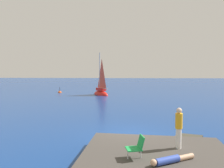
% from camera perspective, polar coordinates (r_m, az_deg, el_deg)
% --- Properties ---
extents(ground_plane, '(160.00, 160.00, 0.00)m').
position_cam_1_polar(ground_plane, '(12.15, 4.71, -13.71)').
color(ground_plane, navy).
extents(shore_ledge, '(5.96, 5.17, 0.56)m').
position_cam_1_polar(shore_ledge, '(8.43, 12.16, -19.92)').
color(shore_ledge, '#423D38').
rests_on(shore_ledge, ground).
extents(boulder_seaward, '(1.14, 1.18, 0.69)m').
position_cam_1_polar(boulder_seaward, '(11.08, 18.63, -15.67)').
color(boulder_seaward, '#3F3C36').
rests_on(boulder_seaward, ground).
extents(boulder_inland, '(1.90, 1.93, 0.99)m').
position_cam_1_polar(boulder_inland, '(11.06, 19.38, -15.73)').
color(boulder_inland, '#3F3C30').
rests_on(boulder_inland, ground).
extents(sailboat_near, '(3.04, 3.59, 6.75)m').
position_cam_1_polar(sailboat_near, '(30.89, -2.98, -2.25)').
color(sailboat_near, red).
rests_on(sailboat_near, ground).
extents(person_sunbather, '(1.61, 0.96, 0.25)m').
position_cam_1_polar(person_sunbather, '(7.75, 15.45, -19.00)').
color(person_sunbather, '#334CB2').
rests_on(person_sunbather, shore_ledge).
extents(person_standing, '(0.28, 0.28, 1.62)m').
position_cam_1_polar(person_standing, '(8.91, 17.50, -10.90)').
color(person_standing, white).
rests_on(person_standing, shore_ledge).
extents(beach_chair, '(0.69, 0.60, 0.80)m').
position_cam_1_polar(beach_chair, '(7.78, 6.69, -16.21)').
color(beach_chair, green).
rests_on(beach_chair, shore_ledge).
extents(marker_buoy, '(0.56, 0.56, 1.13)m').
position_cam_1_polar(marker_buoy, '(34.66, -13.87, -2.28)').
color(marker_buoy, '#EA5114').
rests_on(marker_buoy, ground).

